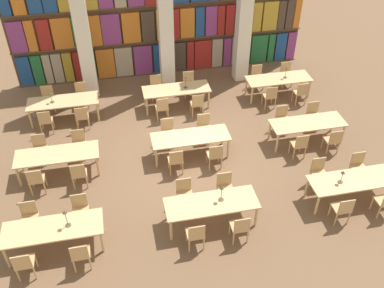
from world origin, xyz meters
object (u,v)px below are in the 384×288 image
Objects in this scene: chair_5 at (185,193)px; desk_lamp_0 at (66,216)px; chair_31 at (189,83)px; chair_25 at (48,98)px; reading_table_6 at (63,103)px; chair_32 at (270,96)px; chair_13 at (40,148)px; chair_23 at (313,114)px; pillar_right at (245,3)px; chair_7 at (225,187)px; chair_19 at (204,127)px; chair_16 at (176,160)px; chair_29 at (156,86)px; desk_lamp_5 at (286,71)px; pillar_center at (165,9)px; chair_18 at (215,155)px; chair_6 at (240,227)px; chair_9 at (319,172)px; reading_table_0 at (53,230)px; chair_34 at (301,92)px; desk_lamp_2 at (342,175)px; chair_2 at (81,254)px; reading_table_3 at (57,156)px; desk_lamp_4 at (186,80)px; chair_35 at (286,73)px; reading_table_7 at (176,90)px; reading_table_2 at (352,182)px; chair_8 at (342,209)px; chair_24 at (46,121)px; reading_table_1 at (211,205)px; chair_21 at (282,118)px; chair_28 at (162,107)px; chair_27 at (82,94)px; desk_lamp_3 at (51,96)px; chair_20 at (299,144)px; chair_30 at (197,103)px; chair_22 at (333,140)px; chair_26 at (82,116)px; chair_0 at (24,263)px; chair_4 at (196,234)px; pillar_left at (79,16)px; chair_1 at (30,217)px.

desk_lamp_0 is at bearing 13.88° from chair_5.
chair_25 is at bearing -0.22° from chair_31.
chair_32 is at bearing -6.16° from reading_table_6.
chair_13 is 8.71m from chair_23.
reading_table_6 is (-6.64, -1.49, -2.34)m from pillar_right.
chair_19 is at bearing -91.29° from chair_7.
chair_16 and chair_31 have the same top height.
chair_16 is 4.15m from chair_29.
desk_lamp_5 is (3.40, -0.75, 0.53)m from chair_31.
pillar_center is 5.59m from chair_18.
chair_9 is at bearing 28.10° from chair_6.
reading_table_6 is at bearing 89.11° from reading_table_0.
chair_18 is 4.89m from desk_lamp_5.
desk_lamp_2 is at bearing -101.29° from chair_34.
chair_2 is 6.78m from desk_lamp_2.
chair_23 is 8.33m from reading_table_6.
chair_29 is (3.32, 3.48, -0.17)m from reading_table_3.
chair_35 is (4.01, 0.66, -0.55)m from desk_lamp_4.
chair_6 is at bearing -91.29° from chair_18.
reading_table_2 is at bearing -55.39° from reading_table_7.
chair_24 is at bearing 144.13° from chair_8.
chair_18 is 4.68m from chair_34.
chair_29 is 1.00× the size of chair_32.
reading_table_1 is 4.69m from chair_21.
chair_19 is at bearing -49.96° from chair_28.
chair_6 is 0.38× the size of reading_table_2.
chair_27 is (-6.66, 6.20, -0.50)m from desk_lamp_2.
chair_23 is 5.58m from chair_29.
desk_lamp_3 is at bearing -15.96° from chair_21.
chair_20 is 1.00× the size of chair_30.
chair_16 is 4.85m from chair_22.
chair_8 is 6.92m from chair_35.
pillar_right is 4.62m from chair_23.
desk_lamp_0 is 7.52m from chair_31.
chair_26 and chair_35 have the same top height.
chair_0 is at bearing -126.19° from reading_table_7.
chair_28 is at bearing -47.01° from chair_9.
desk_lamp_5 is (7.56, 5.48, -0.05)m from desk_lamp_0.
chair_7 is at bearing -180.00° from chair_5.
chair_18 reaches higher than reading_table_0.
desk_lamp_3 reaches higher than chair_26.
chair_6 is at bearing -144.19° from chair_22.
chair_8 is at bearing 0.71° from chair_4.
chair_32 is 1.14m from chair_34.
pillar_left is 7.33m from desk_lamp_0.
chair_31 is at bearing 121.09° from chair_20.
chair_0 is 3.51m from reading_table_3.
chair_5 is 5.59m from chair_24.
chair_1 and chair_7 have the same top height.
chair_8 and chair_28 have the same top height.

